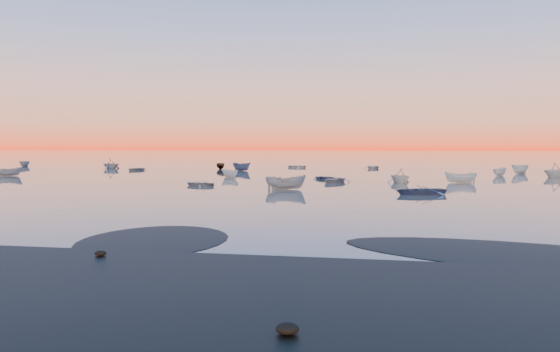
% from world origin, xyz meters
% --- Properties ---
extents(ground, '(600.00, 600.00, 0.00)m').
position_xyz_m(ground, '(0.00, 100.00, 0.00)').
color(ground, '#695F57').
rests_on(ground, ground).
extents(mud_lobes, '(140.00, 6.00, 0.07)m').
position_xyz_m(mud_lobes, '(0.00, -1.00, 0.01)').
color(mud_lobes, black).
rests_on(mud_lobes, ground).
extents(moored_fleet, '(124.00, 58.00, 1.20)m').
position_xyz_m(moored_fleet, '(0.00, 53.00, 0.00)').
color(moored_fleet, silver).
rests_on(moored_fleet, ground).
extents(boat_near_center, '(2.73, 4.45, 1.43)m').
position_xyz_m(boat_near_center, '(1.73, 29.78, 0.00)').
color(boat_near_center, gray).
rests_on(boat_near_center, ground).
extents(boat_near_right, '(3.93, 3.48, 1.28)m').
position_xyz_m(boat_near_right, '(13.41, 42.11, 0.00)').
color(boat_near_right, silver).
rests_on(boat_near_right, ground).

